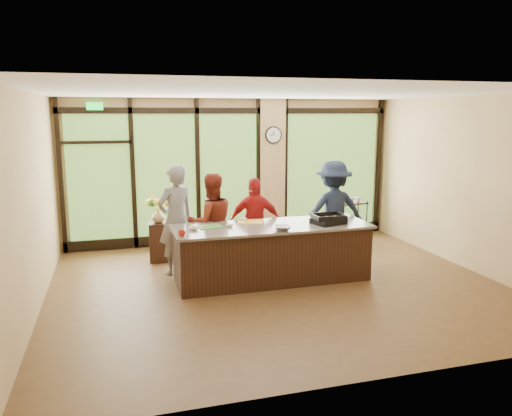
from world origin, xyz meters
TOP-DOWN VIEW (x-y plane):
  - floor at (0.00, 0.00)m, footprint 7.00×7.00m
  - ceiling at (0.00, 0.00)m, footprint 7.00×7.00m
  - back_wall at (0.00, 3.00)m, footprint 7.00×0.00m
  - left_wall at (-3.50, 0.00)m, footprint 0.00×6.00m
  - right_wall at (3.50, 0.00)m, footprint 0.00×6.00m
  - window_wall at (0.16, 2.95)m, footprint 6.90×0.12m
  - island_base at (0.00, 0.30)m, footprint 3.10×1.00m
  - countertop at (0.00, 0.30)m, footprint 3.20×1.10m
  - wall_clock at (0.85, 2.87)m, footprint 0.36×0.04m
  - cook_left at (-1.45, 1.07)m, footprint 0.81×0.69m
  - cook_midleft at (-0.85, 1.03)m, footprint 0.88×0.72m
  - cook_midright at (-0.05, 1.08)m, footprint 1.00×0.58m
  - cook_right at (1.45, 1.11)m, footprint 1.25×0.78m
  - roasting_pan at (0.93, 0.15)m, footprint 0.59×0.52m
  - mixing_bowl at (0.05, -0.08)m, footprint 0.35×0.35m
  - cutting_board_left at (-1.00, 0.45)m, footprint 0.43×0.36m
  - cutting_board_center at (-0.28, 0.61)m, footprint 0.48×0.41m
  - cutting_board_right at (0.94, 0.32)m, footprint 0.40×0.32m
  - prep_bowl_near at (-1.27, 0.32)m, footprint 0.16×0.16m
  - prep_bowl_mid at (-0.69, 0.38)m, footprint 0.13×0.13m
  - prep_bowl_far at (-0.36, 0.79)m, footprint 0.16×0.16m
  - red_ramekin at (-1.50, -0.04)m, footprint 0.12×0.12m
  - flower_stand at (-1.67, 1.88)m, footprint 0.38×0.38m
  - flower_vase at (-1.67, 1.88)m, footprint 0.30×0.30m
  - bar_cart at (2.19, 1.98)m, footprint 0.77×0.50m

SIDE VIEW (x-z plane):
  - floor at x=0.00m, z-range 0.00..0.00m
  - flower_stand at x=-1.67m, z-range 0.00..0.73m
  - island_base at x=0.00m, z-range 0.00..0.88m
  - bar_cart at x=2.19m, z-range 0.10..1.10m
  - cook_midright at x=-0.05m, z-range 0.00..1.60m
  - cook_midleft at x=-0.85m, z-range 0.00..1.71m
  - flower_vase at x=-1.67m, z-range 0.73..0.98m
  - countertop at x=0.00m, z-range 0.88..0.92m
  - cutting_board_right at x=0.94m, z-range 0.92..0.93m
  - cook_right at x=1.45m, z-range 0.00..1.85m
  - cutting_board_left at x=-1.00m, z-range 0.92..0.93m
  - cutting_board_center at x=-0.28m, z-range 0.92..0.93m
  - prep_bowl_far at x=-0.36m, z-range 0.92..0.95m
  - cook_left at x=-1.45m, z-range 0.00..1.87m
  - prep_bowl_mid at x=-0.69m, z-range 0.92..0.96m
  - prep_bowl_near at x=-1.27m, z-range 0.92..0.97m
  - mixing_bowl at x=0.05m, z-range 0.92..0.99m
  - red_ramekin at x=-1.50m, z-range 0.92..1.00m
  - roasting_pan at x=0.93m, z-range 0.92..1.01m
  - window_wall at x=0.16m, z-range -0.11..2.89m
  - back_wall at x=0.00m, z-range -2.00..5.00m
  - left_wall at x=-3.50m, z-range -1.50..4.50m
  - right_wall at x=3.50m, z-range -1.50..4.50m
  - wall_clock at x=0.85m, z-range 2.07..2.43m
  - ceiling at x=0.00m, z-range 3.00..3.00m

